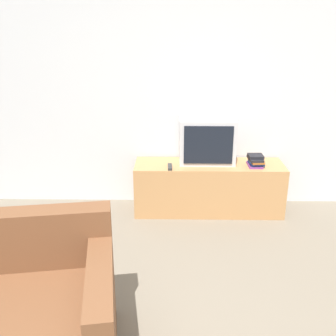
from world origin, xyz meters
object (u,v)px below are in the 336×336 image
object	(u,v)px
tv_stand	(208,187)
television	(207,141)
book_stack	(256,160)
remote_on_stand	(170,167)

from	to	relation	value
tv_stand	television	xyz separation A→B (m)	(-0.03, 0.06, 0.50)
tv_stand	television	distance (m)	0.50
television	tv_stand	bearing A→B (deg)	-66.91
book_stack	remote_on_stand	xyz separation A→B (m)	(-0.87, -0.08, -0.04)
television	book_stack	bearing A→B (deg)	-12.67
tv_stand	remote_on_stand	bearing A→B (deg)	-162.04
remote_on_stand	television	bearing A→B (deg)	26.75
tv_stand	remote_on_stand	world-z (taller)	remote_on_stand
tv_stand	television	size ratio (longest dim) A/B	2.72
tv_stand	book_stack	size ratio (longest dim) A/B	7.15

